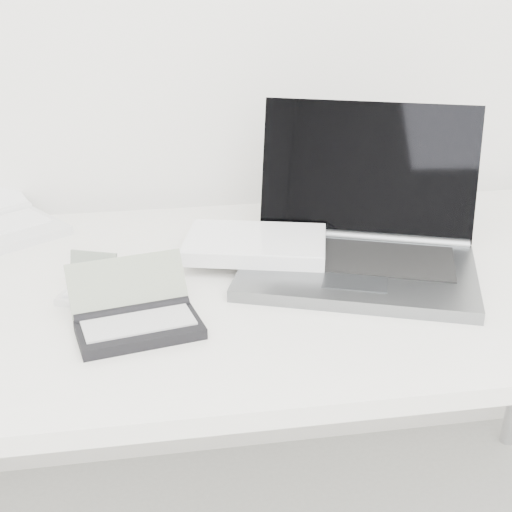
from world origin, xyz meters
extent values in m
cube|color=white|center=(0.00, 1.55, 0.71)|extent=(1.60, 0.80, 0.03)
cube|color=slate|center=(0.16, 1.52, 0.74)|extent=(0.49, 0.41, 0.02)
cube|color=black|center=(0.17, 1.56, 0.75)|extent=(0.37, 0.27, 0.00)
cube|color=black|center=(0.22, 1.69, 0.88)|extent=(0.41, 0.21, 0.26)
cylinder|color=slate|center=(0.21, 1.65, 0.75)|extent=(0.39, 0.17, 0.02)
cube|color=#343639|center=(0.13, 1.46, 0.75)|extent=(0.13, 0.10, 0.00)
cube|color=silver|center=(-0.01, 1.62, 0.77)|extent=(0.30, 0.23, 0.03)
cube|color=white|center=(-0.01, 1.62, 0.78)|extent=(0.29, 0.23, 0.00)
cube|color=silver|center=(-0.32, 1.51, 0.74)|extent=(0.10, 0.09, 0.01)
cube|color=silver|center=(-0.32, 1.51, 0.74)|extent=(0.07, 0.06, 0.00)
cube|color=gray|center=(-0.31, 1.55, 0.77)|extent=(0.08, 0.05, 0.06)
cylinder|color=silver|center=(-0.31, 1.54, 0.74)|extent=(0.08, 0.04, 0.01)
cube|color=black|center=(-0.23, 1.37, 0.74)|extent=(0.20, 0.13, 0.02)
cube|color=#A0A0A0|center=(-0.23, 1.38, 0.75)|extent=(0.18, 0.10, 0.00)
cube|color=slate|center=(-0.25, 1.45, 0.78)|extent=(0.19, 0.09, 0.08)
cylinder|color=black|center=(-0.24, 1.42, 0.75)|extent=(0.18, 0.06, 0.02)
camera|label=1|loc=(-0.21, 0.41, 1.27)|focal=50.00mm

